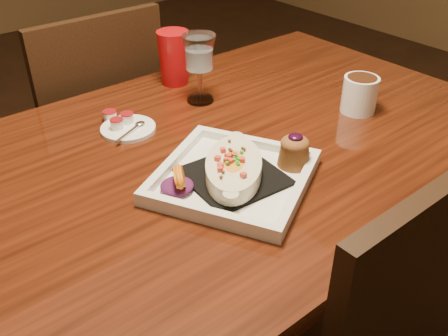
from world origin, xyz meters
TOP-DOWN VIEW (x-y plane):
  - table at (0.00, 0.00)m, footprint 1.50×0.90m
  - chair_far at (-0.00, 0.63)m, footprint 0.42×0.42m
  - plate at (-0.03, -0.13)m, footprint 0.39×0.39m
  - coffee_mug at (0.41, -0.08)m, footprint 0.12×0.09m
  - goblet at (0.13, 0.21)m, footprint 0.08×0.08m
  - saucer at (-0.10, 0.20)m, footprint 0.13×0.13m
  - creamer_loose at (-0.11, 0.27)m, footprint 0.03×0.03m
  - red_tumbler at (0.15, 0.35)m, footprint 0.09×0.09m

SIDE VIEW (x-z plane):
  - chair_far at x=0.00m, z-range 0.04..0.97m
  - table at x=0.00m, z-range 0.28..1.03m
  - saucer at x=-0.10m, z-range 0.71..0.80m
  - creamer_loose at x=-0.11m, z-range 0.75..0.78m
  - plate at x=-0.03m, z-range 0.73..0.82m
  - coffee_mug at x=0.41m, z-range 0.75..0.85m
  - red_tumbler at x=0.15m, z-range 0.75..0.90m
  - goblet at x=0.13m, z-range 0.78..0.96m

